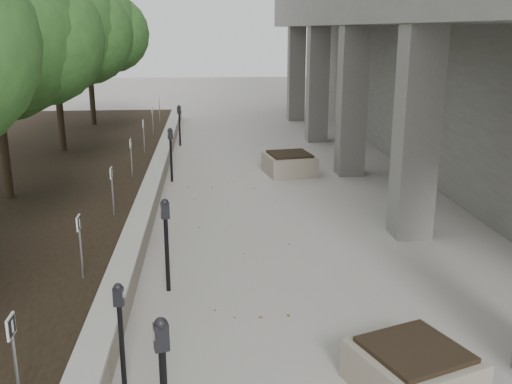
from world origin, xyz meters
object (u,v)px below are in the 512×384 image
parking_meter_4 (171,155)px  parking_meter_5 (180,125)px  planter_back (289,163)px  crabapple_tree_4 (55,57)px  crabapple_tree_5 (89,51)px  parking_meter_3 (167,246)px  planter_front (413,369)px  parking_meter_1 (121,336)px

parking_meter_4 → parking_meter_5: parking_meter_4 is taller
parking_meter_5 → planter_back: 5.41m
crabapple_tree_4 → planter_back: 7.37m
parking_meter_4 → planter_back: bearing=-9.6°
crabapple_tree_4 → crabapple_tree_5: size_ratio=1.00×
parking_meter_4 → parking_meter_3: bearing=-107.2°
parking_meter_5 → planter_front: bearing=-58.4°
parking_meter_5 → planter_back: size_ratio=1.10×
parking_meter_1 → parking_meter_4: size_ratio=0.89×
crabapple_tree_4 → parking_meter_1: size_ratio=4.26×
planter_front → planter_back: size_ratio=0.90×
crabapple_tree_4 → parking_meter_4: size_ratio=3.78×
parking_meter_1 → parking_meter_4: (0.03, 9.23, 0.08)m
parking_meter_1 → parking_meter_5: (0.05, 14.16, 0.07)m
planter_front → crabapple_tree_5: bearing=111.0°
crabapple_tree_5 → parking_meter_4: (3.34, -7.44, -2.40)m
crabapple_tree_5 → planter_back: (6.55, -6.85, -2.82)m
crabapple_tree_5 → parking_meter_4: size_ratio=3.78×
parking_meter_1 → parking_meter_3: (0.34, 2.51, 0.10)m
planter_back → parking_meter_3: bearing=-111.7°
parking_meter_3 → parking_meter_4: parking_meter_3 is taller
parking_meter_4 → planter_back: (3.22, 0.58, -0.42)m
parking_meter_4 → parking_meter_5: 4.93m
parking_meter_3 → parking_meter_5: size_ratio=1.05×
parking_meter_1 → planter_back: (3.25, 9.82, -0.34)m
crabapple_tree_5 → parking_meter_1: bearing=-78.8°
planter_front → parking_meter_5: bearing=102.3°
crabapple_tree_4 → planter_front: (6.52, -12.00, -2.85)m
parking_meter_3 → planter_back: bearing=56.2°
crabapple_tree_4 → crabapple_tree_5: same height
parking_meter_4 → parking_meter_5: size_ratio=1.02×
planter_front → planter_back: (0.03, 10.15, 0.03)m
crabapple_tree_4 → crabapple_tree_5: bearing=90.0°
parking_meter_1 → planter_back: parking_meter_1 is taller
parking_meter_4 → planter_front: size_ratio=1.24×
parking_meter_1 → planter_front: size_ratio=1.10×
crabapple_tree_5 → parking_meter_3: crabapple_tree_5 is taller
crabapple_tree_5 → parking_meter_3: size_ratio=3.67×
crabapple_tree_4 → planter_back: bearing=-15.8°
crabapple_tree_5 → parking_meter_5: crabapple_tree_5 is taller
parking_meter_1 → parking_meter_3: 2.53m
crabapple_tree_4 → planter_front: size_ratio=4.70×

